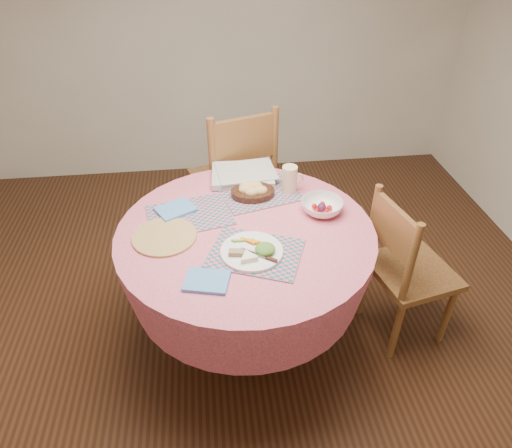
{
  "coord_description": "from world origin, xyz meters",
  "views": [
    {
      "loc": [
        -0.16,
        -1.73,
        2.05
      ],
      "look_at": [
        0.05,
        0.0,
        0.78
      ],
      "focal_mm": 32.0,
      "sensor_mm": 36.0,
      "label": 1
    }
  ],
  "objects_px": {
    "dining_table": "(246,261)",
    "chair_back": "(236,178)",
    "wicker_trivet": "(165,237)",
    "chair_right": "(405,267)",
    "dinner_plate": "(253,251)",
    "fruit_bowl": "(322,207)",
    "latte_mug": "(290,179)",
    "bread_bowl": "(252,190)"
  },
  "relations": [
    {
      "from": "bread_bowl",
      "to": "latte_mug",
      "type": "bearing_deg",
      "value": 5.79
    },
    {
      "from": "chair_back",
      "to": "latte_mug",
      "type": "bearing_deg",
      "value": 98.04
    },
    {
      "from": "bread_bowl",
      "to": "wicker_trivet",
      "type": "bearing_deg",
      "value": -145.54
    },
    {
      "from": "dining_table",
      "to": "chair_back",
      "type": "distance_m",
      "value": 0.84
    },
    {
      "from": "chair_back",
      "to": "wicker_trivet",
      "type": "height_order",
      "value": "chair_back"
    },
    {
      "from": "dinner_plate",
      "to": "fruit_bowl",
      "type": "relative_size",
      "value": 1.22
    },
    {
      "from": "fruit_bowl",
      "to": "dining_table",
      "type": "bearing_deg",
      "value": -165.38
    },
    {
      "from": "latte_mug",
      "to": "dining_table",
      "type": "bearing_deg",
      "value": -130.62
    },
    {
      "from": "wicker_trivet",
      "to": "fruit_bowl",
      "type": "distance_m",
      "value": 0.78
    },
    {
      "from": "latte_mug",
      "to": "fruit_bowl",
      "type": "height_order",
      "value": "latte_mug"
    },
    {
      "from": "dinner_plate",
      "to": "latte_mug",
      "type": "distance_m",
      "value": 0.56
    },
    {
      "from": "dining_table",
      "to": "chair_right",
      "type": "xyz_separation_m",
      "value": [
        0.83,
        -0.05,
        -0.09
      ]
    },
    {
      "from": "chair_back",
      "to": "wicker_trivet",
      "type": "distance_m",
      "value": 0.97
    },
    {
      "from": "fruit_bowl",
      "to": "wicker_trivet",
      "type": "bearing_deg",
      "value": -171.39
    },
    {
      "from": "chair_back",
      "to": "latte_mug",
      "type": "height_order",
      "value": "chair_back"
    },
    {
      "from": "latte_mug",
      "to": "chair_back",
      "type": "bearing_deg",
      "value": 115.35
    },
    {
      "from": "chair_right",
      "to": "chair_back",
      "type": "relative_size",
      "value": 0.85
    },
    {
      "from": "dinner_plate",
      "to": "bread_bowl",
      "type": "xyz_separation_m",
      "value": [
        0.05,
        0.48,
        0.02
      ]
    },
    {
      "from": "chair_right",
      "to": "bread_bowl",
      "type": "xyz_separation_m",
      "value": [
        -0.76,
        0.34,
        0.32
      ]
    },
    {
      "from": "chair_right",
      "to": "bread_bowl",
      "type": "distance_m",
      "value": 0.89
    },
    {
      "from": "chair_right",
      "to": "chair_back",
      "type": "height_order",
      "value": "chair_back"
    },
    {
      "from": "chair_back",
      "to": "latte_mug",
      "type": "relative_size",
      "value": 7.23
    },
    {
      "from": "wicker_trivet",
      "to": "latte_mug",
      "type": "relative_size",
      "value": 2.06
    },
    {
      "from": "dinner_plate",
      "to": "chair_back",
      "type": "bearing_deg",
      "value": 89.85
    },
    {
      "from": "wicker_trivet",
      "to": "fruit_bowl",
      "type": "xyz_separation_m",
      "value": [
        0.77,
        0.12,
        0.03
      ]
    },
    {
      "from": "dining_table",
      "to": "dinner_plate",
      "type": "distance_m",
      "value": 0.28
    },
    {
      "from": "chair_back",
      "to": "fruit_bowl",
      "type": "bearing_deg",
      "value": 99.68
    },
    {
      "from": "dinner_plate",
      "to": "bread_bowl",
      "type": "bearing_deg",
      "value": 83.97
    },
    {
      "from": "bread_bowl",
      "to": "fruit_bowl",
      "type": "relative_size",
      "value": 1.0
    },
    {
      "from": "wicker_trivet",
      "to": "bread_bowl",
      "type": "bearing_deg",
      "value": 34.46
    },
    {
      "from": "wicker_trivet",
      "to": "fruit_bowl",
      "type": "bearing_deg",
      "value": 8.61
    },
    {
      "from": "chair_right",
      "to": "wicker_trivet",
      "type": "distance_m",
      "value": 1.24
    },
    {
      "from": "chair_right",
      "to": "latte_mug",
      "type": "relative_size",
      "value": 6.14
    },
    {
      "from": "chair_right",
      "to": "dinner_plate",
      "type": "height_order",
      "value": "chair_right"
    },
    {
      "from": "fruit_bowl",
      "to": "chair_back",
      "type": "bearing_deg",
      "value": 117.0
    },
    {
      "from": "dining_table",
      "to": "chair_right",
      "type": "bearing_deg",
      "value": -3.35
    },
    {
      "from": "wicker_trivet",
      "to": "fruit_bowl",
      "type": "height_order",
      "value": "fruit_bowl"
    },
    {
      "from": "chair_back",
      "to": "wicker_trivet",
      "type": "bearing_deg",
      "value": 47.62
    },
    {
      "from": "dining_table",
      "to": "dinner_plate",
      "type": "height_order",
      "value": "dinner_plate"
    },
    {
      "from": "chair_right",
      "to": "latte_mug",
      "type": "xyz_separation_m",
      "value": [
        -0.56,
        0.36,
        0.36
      ]
    },
    {
      "from": "chair_back",
      "to": "bread_bowl",
      "type": "bearing_deg",
      "value": 77.65
    },
    {
      "from": "chair_right",
      "to": "wicker_trivet",
      "type": "xyz_separation_m",
      "value": [
        -1.21,
        0.03,
        0.29
      ]
    }
  ]
}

